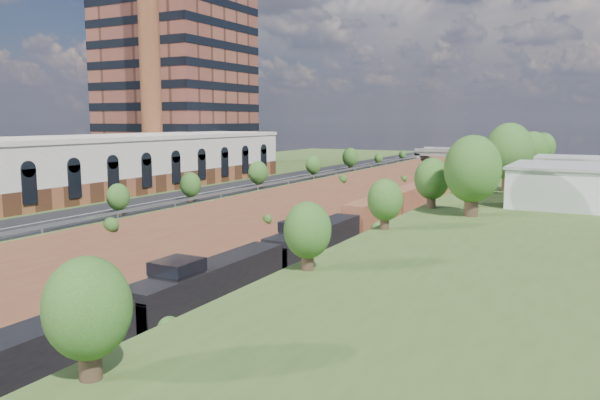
% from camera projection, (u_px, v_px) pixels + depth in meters
% --- Properties ---
extents(platform_left, '(44.00, 180.00, 5.00)m').
position_uv_depth(platform_left, '(185.00, 190.00, 95.76)').
color(platform_left, '#405924').
rests_on(platform_left, ground).
extents(embankment_left, '(10.00, 180.00, 10.00)m').
position_uv_depth(embankment_left, '(304.00, 215.00, 85.94)').
color(embankment_left, brown).
rests_on(embankment_left, ground).
extents(embankment_right, '(10.00, 180.00, 10.00)m').
position_uv_depth(embankment_right, '(454.00, 228.00, 75.78)').
color(embankment_right, brown).
rests_on(embankment_right, ground).
extents(rail_left_track, '(1.58, 180.00, 0.18)m').
position_uv_depth(rail_left_track, '(357.00, 219.00, 82.05)').
color(rail_left_track, gray).
rests_on(rail_left_track, ground).
extents(rail_right_track, '(1.58, 180.00, 0.18)m').
position_uv_depth(rail_right_track, '(393.00, 222.00, 79.65)').
color(rail_right_track, gray).
rests_on(rail_right_track, ground).
extents(road, '(8.00, 180.00, 0.10)m').
position_uv_depth(road, '(277.00, 180.00, 87.33)').
color(road, black).
rests_on(road, platform_left).
extents(guardrail, '(0.10, 171.00, 0.70)m').
position_uv_depth(guardrail, '(301.00, 178.00, 85.20)').
color(guardrail, '#99999E').
rests_on(guardrail, platform_left).
extents(commercial_building, '(14.30, 62.30, 7.00)m').
position_uv_depth(commercial_building, '(104.00, 164.00, 73.36)').
color(commercial_building, brown).
rests_on(commercial_building, platform_left).
extents(highrise_tower, '(22.00, 22.00, 53.90)m').
position_uv_depth(highrise_tower, '(175.00, 16.00, 107.22)').
color(highrise_tower, brown).
rests_on(highrise_tower, platform_left).
extents(smokestack, '(3.20, 3.20, 40.00)m').
position_uv_depth(smokestack, '(149.00, 48.00, 90.58)').
color(smokestack, brown).
rests_on(smokestack, platform_left).
extents(overpass, '(24.50, 8.30, 7.40)m').
position_uv_depth(overpass, '(470.00, 159.00, 134.53)').
color(overpass, gray).
rests_on(overpass, ground).
extents(white_building_near, '(9.00, 12.00, 4.00)m').
position_uv_depth(white_building_near, '(558.00, 186.00, 62.04)').
color(white_building_near, silver).
rests_on(white_building_near, platform_right).
extents(white_building_far, '(8.00, 10.00, 3.60)m').
position_uv_depth(white_building_far, '(566.00, 172.00, 81.58)').
color(white_building_far, silver).
rests_on(white_building_far, platform_right).
extents(tree_right_large, '(5.25, 5.25, 7.61)m').
position_uv_depth(tree_right_large, '(473.00, 170.00, 54.20)').
color(tree_right_large, '#473323').
rests_on(tree_right_large, platform_right).
extents(tree_left_crest, '(2.45, 2.45, 3.55)m').
position_uv_depth(tree_left_crest, '(82.00, 201.00, 50.30)').
color(tree_left_crest, '#473323').
rests_on(tree_left_crest, platform_left).
extents(freight_train, '(2.76, 156.07, 4.55)m').
position_uv_depth(freight_train, '(422.00, 194.00, 91.75)').
color(freight_train, black).
rests_on(freight_train, ground).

